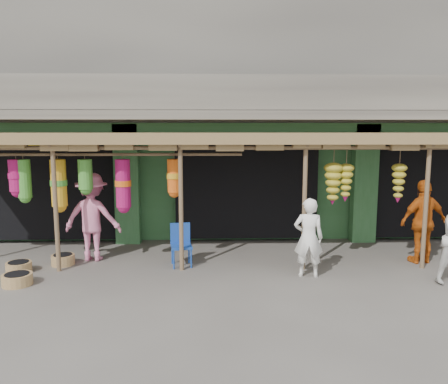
{
  "coord_description": "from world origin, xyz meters",
  "views": [
    {
      "loc": [
        -0.87,
        -8.87,
        2.84
      ],
      "look_at": [
        -0.6,
        1.0,
        1.45
      ],
      "focal_mm": 35.0,
      "sensor_mm": 36.0,
      "label": 1
    }
  ],
  "objects_px": {
    "blue_chair": "(181,242)",
    "person_shopper": "(92,217)",
    "person_front": "(308,238)",
    "person_vendor": "(423,222)"
  },
  "relations": [
    {
      "from": "blue_chair",
      "to": "person_shopper",
      "type": "xyz_separation_m",
      "value": [
        -1.96,
        0.43,
        0.47
      ]
    },
    {
      "from": "person_front",
      "to": "person_vendor",
      "type": "xyz_separation_m",
      "value": [
        2.66,
        0.84,
        0.12
      ]
    },
    {
      "from": "person_vendor",
      "to": "person_shopper",
      "type": "relative_size",
      "value": 0.93
    },
    {
      "from": "person_front",
      "to": "person_shopper",
      "type": "bearing_deg",
      "value": -7.92
    },
    {
      "from": "person_vendor",
      "to": "person_front",
      "type": "bearing_deg",
      "value": 6.63
    },
    {
      "from": "person_front",
      "to": "person_vendor",
      "type": "height_order",
      "value": "person_vendor"
    },
    {
      "from": "person_vendor",
      "to": "person_shopper",
      "type": "bearing_deg",
      "value": -14.14
    },
    {
      "from": "blue_chair",
      "to": "person_shopper",
      "type": "relative_size",
      "value": 0.46
    },
    {
      "from": "person_shopper",
      "to": "person_front",
      "type": "bearing_deg",
      "value": 169.52
    },
    {
      "from": "blue_chair",
      "to": "person_vendor",
      "type": "height_order",
      "value": "person_vendor"
    }
  ]
}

